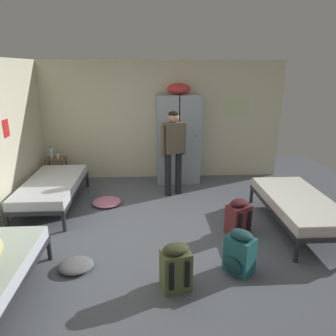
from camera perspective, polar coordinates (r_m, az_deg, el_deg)
The scene contains 14 objects.
ground_plane at distance 4.75m, azimuth 0.18°, elevation -11.94°, with size 8.21×8.21×0.00m, color #565B66.
room_backdrop at distance 5.63m, azimuth -13.77°, elevation 6.11°, with size 5.21×5.19×2.52m.
locker_bank at distance 6.57m, azimuth 1.89°, elevation 5.67°, with size 0.90×0.55×2.07m.
shelf_unit at distance 6.95m, azimuth -19.78°, elevation -0.05°, with size 0.38×0.30×0.57m.
bed_right at distance 5.18m, azimuth 22.82°, elevation -6.09°, with size 0.90×1.90×0.49m.
bed_left_rear at distance 5.82m, azimuth -20.50°, elevation -3.18°, with size 0.90×1.90×0.49m.
person_traveler at distance 5.81m, azimuth 0.99°, elevation 4.11°, with size 0.48×0.32×1.62m.
water_bottle at distance 6.90m, azimuth -20.66°, elevation 2.66°, with size 0.07×0.07×0.25m.
lotion_bottle at distance 6.81m, azimuth -19.56°, elevation 2.18°, with size 0.05×0.05×0.15m.
backpack_maroon at distance 4.75m, azimuth 12.70°, elevation -8.86°, with size 0.39×0.41×0.55m.
backpack_teal at distance 3.94m, azimuth 12.97°, elevation -14.94°, with size 0.42×0.42×0.55m.
backpack_olive at distance 3.62m, azimuth 1.39°, elevation -17.73°, with size 0.36×0.38×0.55m.
clothes_pile_pink at distance 5.77m, azimuth -11.17°, elevation -6.12°, with size 0.51×0.51×0.09m.
clothes_pile_grey at distance 4.16m, azimuth -16.54°, elevation -16.77°, with size 0.43×0.38×0.10m.
Camera 1 is at (-0.24, -4.11, 2.37)m, focal length 33.20 mm.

